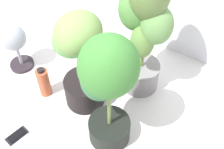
{
  "coord_description": "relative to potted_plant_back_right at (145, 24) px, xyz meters",
  "views": [
    {
      "loc": [
        0.8,
        -0.88,
        1.74
      ],
      "look_at": [
        0.19,
        0.15,
        0.33
      ],
      "focal_mm": 48.45,
      "sensor_mm": 36.0,
      "label": 1
    }
  ],
  "objects": [
    {
      "name": "ground_plane",
      "position": [
        -0.27,
        -0.41,
        -0.57
      ],
      "size": [
        8.0,
        8.0,
        0.0
      ],
      "primitive_type": "plane",
      "color": "silver",
      "rests_on": "ground"
    },
    {
      "name": "potted_plant_back_right",
      "position": [
        0.0,
        0.0,
        0.0
      ],
      "size": [
        0.42,
        0.34,
        1.02
      ],
      "color": "gray",
      "rests_on": "ground"
    },
    {
      "name": "potted_plant_front_right",
      "position": [
        0.02,
        -0.47,
        -0.06
      ],
      "size": [
        0.42,
        0.42,
        0.84
      ],
      "color": "black",
      "rests_on": "ground"
    },
    {
      "name": "potted_plant_center",
      "position": [
        -0.28,
        -0.31,
        -0.16
      ],
      "size": [
        0.37,
        0.33,
        0.74
      ],
      "color": "black",
      "rests_on": "ground"
    },
    {
      "name": "cell_phone",
      "position": [
        -0.48,
        -0.78,
        -0.57
      ],
      "size": [
        0.1,
        0.16,
        0.01
      ],
      "rotation": [
        0.0,
        0.0,
        -0.24
      ],
      "color": "black",
      "rests_on": "ground"
    },
    {
      "name": "floor_fan",
      "position": [
        -0.86,
        -0.29,
        -0.32
      ],
      "size": [
        0.23,
        0.23,
        0.38
      ],
      "rotation": [
        0.0,
        0.0,
        0.31
      ],
      "color": "#282027",
      "rests_on": "ground"
    },
    {
      "name": "nutrient_bottle",
      "position": [
        -0.53,
        -0.41,
        -0.45
      ],
      "size": [
        0.08,
        0.08,
        0.25
      ],
      "color": "#BB5130",
      "rests_on": "ground"
    }
  ]
}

